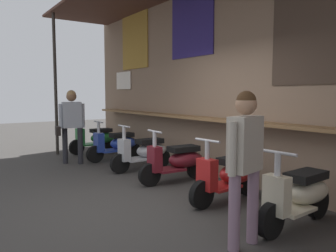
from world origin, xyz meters
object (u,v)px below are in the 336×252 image
(scooter_cream, at_px, (300,194))
(shopper_with_handbag, at_px, (71,119))
(scooter_blue, at_px, (117,144))
(shopper_browsing, at_px, (245,153))
(scooter_green, at_px, (97,138))
(scooter_silver, at_px, (145,152))
(scooter_red, at_px, (230,175))
(scooter_maroon, at_px, (178,161))

(scooter_cream, xyz_separation_m, shopper_with_handbag, (-5.15, -1.05, 0.63))
(scooter_blue, height_order, shopper_browsing, shopper_browsing)
(shopper_with_handbag, distance_m, shopper_browsing, 5.15)
(scooter_green, height_order, scooter_silver, same)
(scooter_silver, bearing_deg, scooter_green, -90.19)
(scooter_blue, bearing_deg, scooter_cream, 88.52)
(scooter_green, distance_m, scooter_cream, 6.19)
(scooter_silver, xyz_separation_m, scooter_red, (2.49, -0.00, 0.00))
(scooter_blue, relative_size, scooter_cream, 1.00)
(scooter_maroon, relative_size, scooter_cream, 1.00)
(scooter_green, bearing_deg, shopper_with_handbag, 43.04)
(scooter_blue, height_order, scooter_red, same)
(scooter_green, xyz_separation_m, scooter_maroon, (3.71, -0.00, 0.00))
(shopper_browsing, bearing_deg, shopper_with_handbag, 168.52)
(scooter_blue, relative_size, scooter_red, 1.00)
(shopper_with_handbag, bearing_deg, scooter_maroon, 31.43)
(scooter_maroon, bearing_deg, scooter_red, 93.63)
(scooter_blue, distance_m, shopper_with_handbag, 1.24)
(scooter_maroon, xyz_separation_m, shopper_with_handbag, (-2.67, -1.05, 0.63))
(scooter_red, bearing_deg, scooter_silver, -93.49)
(scooter_maroon, bearing_deg, shopper_browsing, 72.22)
(scooter_maroon, distance_m, scooter_cream, 2.48)
(shopper_with_handbag, bearing_deg, scooter_blue, 89.13)
(scooter_green, xyz_separation_m, scooter_silver, (2.54, 0.00, 0.00))
(scooter_green, height_order, scooter_maroon, same)
(scooter_blue, distance_m, scooter_maroon, 2.47)
(scooter_blue, bearing_deg, scooter_silver, 88.52)
(scooter_blue, relative_size, shopper_browsing, 0.86)
(scooter_blue, xyz_separation_m, scooter_red, (3.78, -0.00, 0.00))
(scooter_blue, xyz_separation_m, shopper_browsing, (4.94, -0.97, 0.61))
(scooter_green, height_order, scooter_blue, same)
(scooter_red, bearing_deg, scooter_maroon, -93.48)
(scooter_maroon, relative_size, shopper_with_handbag, 0.84)
(scooter_maroon, height_order, scooter_cream, same)
(scooter_red, bearing_deg, scooter_green, -93.48)
(scooter_maroon, bearing_deg, scooter_cream, 93.63)
(scooter_blue, height_order, shopper_with_handbag, shopper_with_handbag)
(scooter_silver, distance_m, scooter_maroon, 1.18)
(shopper_with_handbag, height_order, shopper_browsing, shopper_with_handbag)
(scooter_red, height_order, scooter_cream, same)
(scooter_blue, distance_m, shopper_browsing, 5.08)
(scooter_green, bearing_deg, scooter_red, 88.11)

